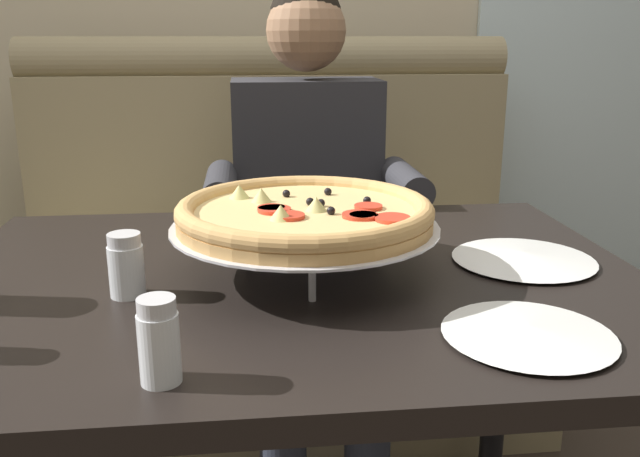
{
  "coord_description": "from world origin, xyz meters",
  "views": [
    {
      "loc": [
        -0.07,
        -1.08,
        1.14
      ],
      "look_at": [
        0.05,
        0.04,
        0.81
      ],
      "focal_mm": 37.73,
      "sensor_mm": 36.0,
      "label": 1
    }
  ],
  "objects": [
    {
      "name": "shaker_oregano",
      "position": [
        -0.18,
        -0.35,
        0.79
      ],
      "size": [
        0.05,
        0.05,
        0.11
      ],
      "color": "white",
      "rests_on": "dining_table"
    },
    {
      "name": "plate_near_left",
      "position": [
        0.42,
        0.02,
        0.75
      ],
      "size": [
        0.25,
        0.25,
        0.02
      ],
      "color": "white",
      "rests_on": "dining_table"
    },
    {
      "name": "plate_near_right",
      "position": [
        0.3,
        -0.29,
        0.75
      ],
      "size": [
        0.23,
        0.23,
        0.02
      ],
      "color": "white",
      "rests_on": "dining_table"
    },
    {
      "name": "shaker_parmesan",
      "position": [
        -0.27,
        -0.07,
        0.78
      ],
      "size": [
        0.06,
        0.06,
        0.1
      ],
      "color": "white",
      "rests_on": "dining_table"
    },
    {
      "name": "dining_table",
      "position": [
        0.0,
        0.0,
        0.65
      ],
      "size": [
        1.2,
        0.89,
        0.74
      ],
      "color": "black",
      "rests_on": "ground_plane"
    },
    {
      "name": "diner_main",
      "position": [
        0.09,
        0.65,
        0.71
      ],
      "size": [
        0.54,
        0.64,
        1.27
      ],
      "color": "#2D3342",
      "rests_on": "ground_plane"
    },
    {
      "name": "pizza",
      "position": [
        0.02,
        -0.0,
        0.85
      ],
      "size": [
        0.45,
        0.45,
        0.14
      ],
      "color": "silver",
      "rests_on": "dining_table"
    },
    {
      "name": "booth_bench",
      "position": [
        0.0,
        0.91,
        0.4
      ],
      "size": [
        1.57,
        0.78,
        1.13
      ],
      "color": "#998966",
      "rests_on": "ground_plane"
    }
  ]
}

